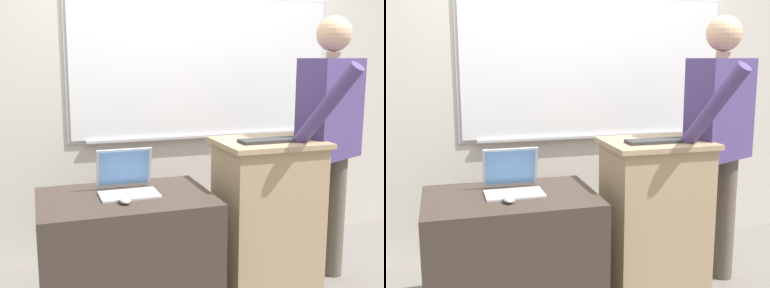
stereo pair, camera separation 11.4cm
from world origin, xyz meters
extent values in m
cube|color=beige|center=(0.00, 1.29, 1.31)|extent=(6.40, 0.12, 2.62)
cube|color=#B7B7BC|center=(0.19, 1.22, 1.42)|extent=(2.11, 0.02, 1.08)
cube|color=white|center=(0.19, 1.21, 1.42)|extent=(2.06, 0.02, 1.03)
cube|color=#B7B7BC|center=(0.19, 1.20, 0.90)|extent=(1.86, 0.04, 0.02)
cube|color=tan|center=(0.28, 0.30, 0.49)|extent=(0.59, 0.47, 0.98)
cube|color=tan|center=(0.28, 0.30, 0.99)|extent=(0.64, 0.51, 0.03)
cube|color=#382D26|center=(-0.64, 0.24, 0.38)|extent=(0.96, 0.68, 0.75)
cylinder|color=brown|center=(0.62, 0.28, 0.43)|extent=(0.13, 0.13, 0.86)
cylinder|color=brown|center=(0.85, 0.39, 0.43)|extent=(0.13, 0.13, 0.86)
cube|color=#473870|center=(0.74, 0.34, 1.18)|extent=(0.51, 0.39, 0.65)
cylinder|color=tan|center=(0.74, 0.34, 1.53)|extent=(0.09, 0.09, 0.04)
sphere|color=tan|center=(0.74, 0.34, 1.66)|extent=(0.22, 0.22, 0.22)
cylinder|color=#473870|center=(0.50, 0.04, 1.23)|extent=(0.26, 0.44, 0.54)
cylinder|color=#473870|center=(0.97, 0.44, 1.16)|extent=(0.08, 0.08, 0.61)
cube|color=#B7BABF|center=(-0.61, 0.24, 0.76)|extent=(0.33, 0.21, 0.01)
cube|color=#B7BABF|center=(-0.61, 0.38, 0.88)|extent=(0.32, 0.08, 0.24)
cube|color=#598CCC|center=(-0.61, 0.37, 0.88)|extent=(0.29, 0.06, 0.21)
cube|color=#2D2D30|center=(0.27, 0.24, 1.02)|extent=(0.42, 0.13, 0.02)
ellipsoid|color=#BCBCC1|center=(-0.66, 0.10, 0.77)|extent=(0.06, 0.10, 0.03)
camera|label=1|loc=(-1.09, -2.33, 1.52)|focal=45.00mm
camera|label=2|loc=(-0.98, -2.37, 1.52)|focal=45.00mm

